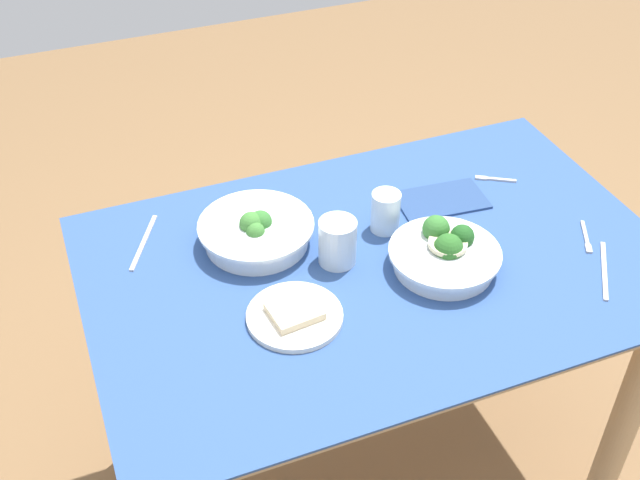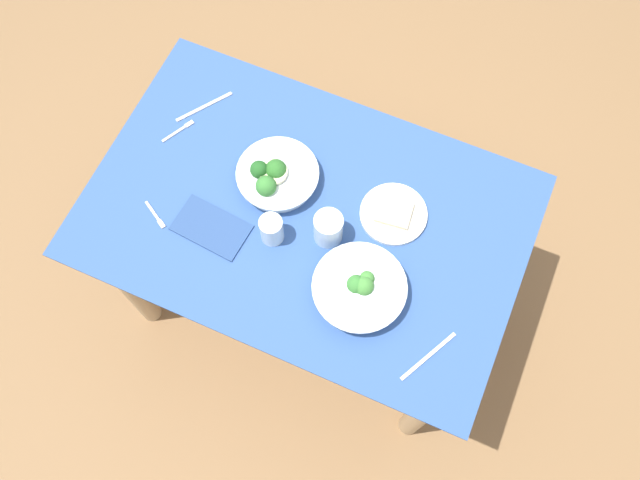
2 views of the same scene
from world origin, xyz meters
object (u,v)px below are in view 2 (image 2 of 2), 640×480
object	(u,v)px
water_glass_side	(328,228)
fork_by_near_bowl	(156,216)
table_knife_left	(204,107)
broccoli_bowl_near	(359,289)
fork_by_far_bowl	(179,130)
bread_side_plate	(394,214)
broccoli_bowl_far	(276,176)
water_glass_center	(272,230)
table_knife_right	(428,356)
napkin_folded_upper	(211,227)

from	to	relation	value
water_glass_side	fork_by_near_bowl	world-z (taller)	water_glass_side
table_knife_left	water_glass_side	bearing A→B (deg)	-79.85
broccoli_bowl_near	fork_by_far_bowl	distance (m)	0.73
broccoli_bowl_near	bread_side_plate	world-z (taller)	broccoli_bowl_near
broccoli_bowl_far	fork_by_near_bowl	bearing A→B (deg)	-138.09
broccoli_bowl_near	water_glass_center	size ratio (longest dim) A/B	2.68
water_glass_center	table_knife_left	world-z (taller)	water_glass_center
water_glass_side	table_knife_right	distance (m)	0.43
fork_by_near_bowl	water_glass_side	bearing A→B (deg)	47.31
broccoli_bowl_near	table_knife_right	size ratio (longest dim) A/B	1.33
water_glass_center	broccoli_bowl_far	bearing A→B (deg)	111.59
fork_by_far_bowl	fork_by_near_bowl	size ratio (longest dim) A/B	1.14
broccoli_bowl_far	fork_by_near_bowl	world-z (taller)	broccoli_bowl_far
fork_by_far_bowl	napkin_folded_upper	size ratio (longest dim) A/B	0.50
bread_side_plate	table_knife_left	distance (m)	0.67
water_glass_center	fork_by_near_bowl	xyz separation A→B (m)	(-0.33, -0.08, -0.05)
fork_by_far_bowl	water_glass_center	bearing A→B (deg)	-88.48
broccoli_bowl_far	napkin_folded_upper	world-z (taller)	broccoli_bowl_far
fork_by_near_bowl	broccoli_bowl_near	bearing A→B (deg)	32.62
water_glass_side	fork_by_far_bowl	world-z (taller)	water_glass_side
fork_by_far_bowl	broccoli_bowl_far	bearing A→B (deg)	-68.39
water_glass_side	table_knife_right	size ratio (longest dim) A/B	0.54
table_knife_left	table_knife_right	world-z (taller)	same
napkin_folded_upper	water_glass_center	bearing A→B (deg)	15.27
table_knife_left	broccoli_bowl_near	bearing A→B (deg)	-83.61
broccoli_bowl_far	fork_by_far_bowl	size ratio (longest dim) A/B	2.30
bread_side_plate	fork_by_near_bowl	bearing A→B (deg)	-156.05
fork_by_near_bowl	fork_by_far_bowl	bearing A→B (deg)	135.16
bread_side_plate	broccoli_bowl_far	bearing A→B (deg)	-174.29
water_glass_side	table_knife_left	xyz separation A→B (m)	(-0.52, 0.24, -0.05)
broccoli_bowl_far	napkin_folded_upper	xyz separation A→B (m)	(-0.11, -0.21, -0.03)
broccoli_bowl_near	fork_by_near_bowl	distance (m)	0.62
water_glass_side	fork_by_far_bowl	bearing A→B (deg)	166.19
table_knife_left	table_knife_right	xyz separation A→B (m)	(0.89, -0.45, 0.00)
bread_side_plate	water_glass_side	xyz separation A→B (m)	(-0.15, -0.13, 0.04)
broccoli_bowl_far	water_glass_center	distance (m)	0.17
bread_side_plate	table_knife_right	world-z (taller)	bread_side_plate
water_glass_side	napkin_folded_upper	size ratio (longest dim) A/B	0.50
bread_side_plate	fork_by_near_bowl	size ratio (longest dim) A/B	2.12
bread_side_plate	water_glass_center	world-z (taller)	water_glass_center
broccoli_bowl_near	napkin_folded_upper	distance (m)	0.46
broccoli_bowl_near	table_knife_right	distance (m)	0.25
table_knife_left	bread_side_plate	bearing A→B (deg)	-64.09
bread_side_plate	table_knife_right	size ratio (longest dim) A/B	1.01
broccoli_bowl_far	water_glass_center	bearing A→B (deg)	-68.41
table_knife_right	napkin_folded_upper	world-z (taller)	napkin_folded_upper
water_glass_center	table_knife_right	world-z (taller)	water_glass_center
broccoli_bowl_far	table_knife_right	distance (m)	0.66
fork_by_far_bowl	broccoli_bowl_near	bearing A→B (deg)	-82.56
broccoli_bowl_near	napkin_folded_upper	size ratio (longest dim) A/B	1.22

